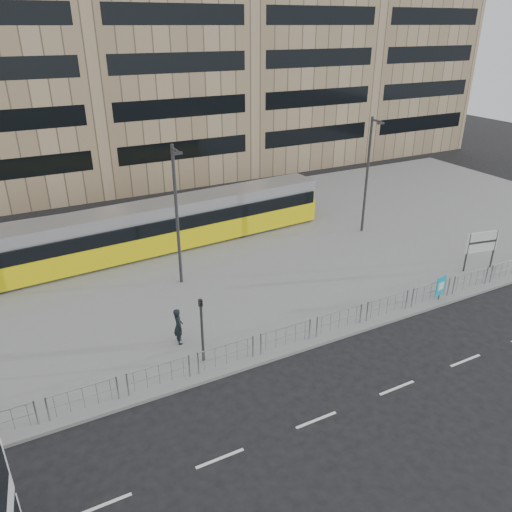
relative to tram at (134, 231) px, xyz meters
name	(u,v)px	position (x,y,z in m)	size (l,w,h in m)	color
ground	(304,350)	(4.08, -13.73, -1.74)	(120.00, 120.00, 0.00)	black
plaza	(205,253)	(4.08, -1.73, -1.67)	(64.00, 24.00, 0.15)	gray
kerb	(303,348)	(4.08, -13.68, -1.67)	(64.00, 0.25, 0.17)	gray
building_row	(123,33)	(5.63, 20.54, 11.17)	(70.40, 18.40, 31.20)	brown
pedestrian_barrier	(335,316)	(6.08, -13.23, -0.76)	(32.07, 0.07, 1.10)	#92959A
road_markings	(378,395)	(5.08, -17.73, -1.74)	(62.00, 0.12, 0.01)	white
tram	(134,231)	(0.00, 0.00, 0.00)	(27.05, 4.40, 3.17)	yellow
station_sign	(482,244)	(17.80, -11.71, 0.10)	(2.10, 0.50, 2.44)	#2D2D30
ad_panel	(441,286)	(12.94, -13.33, -0.79)	(0.73, 0.17, 1.38)	#2D2D30
pedestrian	(178,326)	(-0.87, -10.67, -0.69)	(0.66, 0.43, 1.80)	black
traffic_light_west	(202,323)	(-0.39, -12.47, 0.38)	(0.18, 0.22, 3.10)	#2D2D30
lamp_post_west	(177,211)	(1.29, -5.00, 2.76)	(0.45, 1.04, 7.96)	#2D2D30
lamp_post_east	(368,171)	(15.53, -3.54, 2.80)	(0.45, 1.04, 8.04)	#2D2D30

